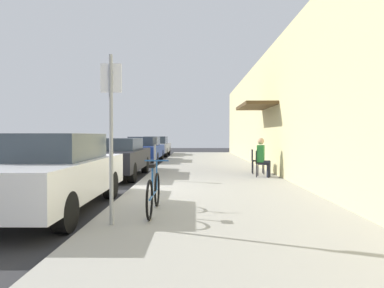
{
  "coord_description": "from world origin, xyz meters",
  "views": [
    {
      "loc": [
        1.68,
        -8.67,
        1.49
      ],
      "look_at": [
        1.53,
        8.71,
        1.04
      ],
      "focal_mm": 30.78,
      "sensor_mm": 36.0,
      "label": 1
    }
  ],
  "objects_px": {
    "parked_car_2": "(144,149)",
    "bicycle_0": "(154,193)",
    "street_sign": "(111,126)",
    "cafe_chair_0": "(261,162)",
    "parked_car_3": "(156,146)",
    "cafe_chair_1": "(256,160)",
    "parking_meter": "(155,155)",
    "parked_car_1": "(117,157)",
    "seated_patron_0": "(262,156)",
    "parked_car_0": "(53,172)"
  },
  "relations": [
    {
      "from": "street_sign",
      "to": "parked_car_3",
      "type": "bearing_deg",
      "value": 94.6
    },
    {
      "from": "street_sign",
      "to": "bicycle_0",
      "type": "height_order",
      "value": "street_sign"
    },
    {
      "from": "parked_car_2",
      "to": "parked_car_0",
      "type": "bearing_deg",
      "value": -90.0
    },
    {
      "from": "parking_meter",
      "to": "cafe_chair_1",
      "type": "relative_size",
      "value": 1.52
    },
    {
      "from": "parked_car_1",
      "to": "seated_patron_0",
      "type": "relative_size",
      "value": 3.41
    },
    {
      "from": "bicycle_0",
      "to": "cafe_chair_0",
      "type": "height_order",
      "value": "bicycle_0"
    },
    {
      "from": "parked_car_0",
      "to": "cafe_chair_0",
      "type": "height_order",
      "value": "parked_car_0"
    },
    {
      "from": "parked_car_0",
      "to": "cafe_chair_0",
      "type": "xyz_separation_m",
      "value": [
        4.97,
        4.53,
        -0.16
      ]
    },
    {
      "from": "parked_car_2",
      "to": "street_sign",
      "type": "relative_size",
      "value": 1.69
    },
    {
      "from": "parked_car_1",
      "to": "parked_car_3",
      "type": "relative_size",
      "value": 1.0
    },
    {
      "from": "seated_patron_0",
      "to": "parked_car_1",
      "type": "bearing_deg",
      "value": 170.59
    },
    {
      "from": "parked_car_0",
      "to": "street_sign",
      "type": "height_order",
      "value": "street_sign"
    },
    {
      "from": "parked_car_2",
      "to": "parked_car_3",
      "type": "height_order",
      "value": "parked_car_2"
    },
    {
      "from": "parked_car_1",
      "to": "cafe_chair_1",
      "type": "xyz_separation_m",
      "value": [
        4.96,
        0.06,
        -0.11
      ]
    },
    {
      "from": "parked_car_3",
      "to": "bicycle_0",
      "type": "relative_size",
      "value": 2.57
    },
    {
      "from": "parked_car_0",
      "to": "seated_patron_0",
      "type": "distance_m",
      "value": 6.75
    },
    {
      "from": "parked_car_3",
      "to": "parking_meter",
      "type": "relative_size",
      "value": 3.33
    },
    {
      "from": "parked_car_3",
      "to": "street_sign",
      "type": "height_order",
      "value": "street_sign"
    },
    {
      "from": "parked_car_2",
      "to": "parking_meter",
      "type": "distance_m",
      "value": 8.14
    },
    {
      "from": "seated_patron_0",
      "to": "cafe_chair_1",
      "type": "bearing_deg",
      "value": 93.91
    },
    {
      "from": "parked_car_0",
      "to": "cafe_chair_1",
      "type": "bearing_deg",
      "value": 47.4
    },
    {
      "from": "bicycle_0",
      "to": "cafe_chair_0",
      "type": "xyz_separation_m",
      "value": [
        2.92,
        5.1,
        0.14
      ]
    },
    {
      "from": "cafe_chair_1",
      "to": "bicycle_0",
      "type": "bearing_deg",
      "value": -116.03
    },
    {
      "from": "parked_car_2",
      "to": "bicycle_0",
      "type": "relative_size",
      "value": 2.57
    },
    {
      "from": "parked_car_2",
      "to": "bicycle_0",
      "type": "height_order",
      "value": "parked_car_2"
    },
    {
      "from": "street_sign",
      "to": "cafe_chair_1",
      "type": "xyz_separation_m",
      "value": [
        3.46,
        6.76,
        -1.02
      ]
    },
    {
      "from": "parked_car_2",
      "to": "bicycle_0",
      "type": "bearing_deg",
      "value": -80.52
    },
    {
      "from": "parked_car_3",
      "to": "cafe_chair_1",
      "type": "xyz_separation_m",
      "value": [
        4.96,
        -11.88,
        -0.11
      ]
    },
    {
      "from": "seated_patron_0",
      "to": "cafe_chair_1",
      "type": "xyz_separation_m",
      "value": [
        -0.06,
        0.89,
        -0.19
      ]
    },
    {
      "from": "seated_patron_0",
      "to": "parking_meter",
      "type": "bearing_deg",
      "value": -167.06
    },
    {
      "from": "street_sign",
      "to": "cafe_chair_0",
      "type": "bearing_deg",
      "value": 59.54
    },
    {
      "from": "street_sign",
      "to": "bicycle_0",
      "type": "xyz_separation_m",
      "value": [
        0.55,
        0.79,
        -1.16
      ]
    },
    {
      "from": "parking_meter",
      "to": "street_sign",
      "type": "bearing_deg",
      "value": -90.56
    },
    {
      "from": "parked_car_1",
      "to": "seated_patron_0",
      "type": "height_order",
      "value": "seated_patron_0"
    },
    {
      "from": "parking_meter",
      "to": "bicycle_0",
      "type": "distance_m",
      "value": 4.33
    },
    {
      "from": "parking_meter",
      "to": "cafe_chair_0",
      "type": "xyz_separation_m",
      "value": [
        3.42,
        0.82,
        -0.26
      ]
    },
    {
      "from": "bicycle_0",
      "to": "cafe_chair_1",
      "type": "xyz_separation_m",
      "value": [
        2.91,
        5.97,
        0.14
      ]
    },
    {
      "from": "seated_patron_0",
      "to": "cafe_chair_1",
      "type": "height_order",
      "value": "seated_patron_0"
    },
    {
      "from": "parked_car_1",
      "to": "parking_meter",
      "type": "bearing_deg",
      "value": -46.46
    },
    {
      "from": "parking_meter",
      "to": "seated_patron_0",
      "type": "bearing_deg",
      "value": 12.94
    },
    {
      "from": "street_sign",
      "to": "parked_car_2",
      "type": "bearing_deg",
      "value": 96.55
    },
    {
      "from": "parked_car_2",
      "to": "street_sign",
      "type": "height_order",
      "value": "street_sign"
    },
    {
      "from": "bicycle_0",
      "to": "cafe_chair_1",
      "type": "distance_m",
      "value": 6.64
    },
    {
      "from": "cafe_chair_0",
      "to": "parking_meter",
      "type": "bearing_deg",
      "value": -166.56
    },
    {
      "from": "parked_car_0",
      "to": "parked_car_3",
      "type": "relative_size",
      "value": 1.0
    },
    {
      "from": "parked_car_3",
      "to": "cafe_chair_1",
      "type": "distance_m",
      "value": 12.87
    },
    {
      "from": "parked_car_0",
      "to": "seated_patron_0",
      "type": "xyz_separation_m",
      "value": [
        5.02,
        4.51,
        0.04
      ]
    },
    {
      "from": "street_sign",
      "to": "cafe_chair_0",
      "type": "distance_m",
      "value": 6.91
    },
    {
      "from": "street_sign",
      "to": "seated_patron_0",
      "type": "bearing_deg",
      "value": 59.05
    },
    {
      "from": "parked_car_1",
      "to": "seated_patron_0",
      "type": "xyz_separation_m",
      "value": [
        5.02,
        -0.83,
        0.08
      ]
    }
  ]
}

